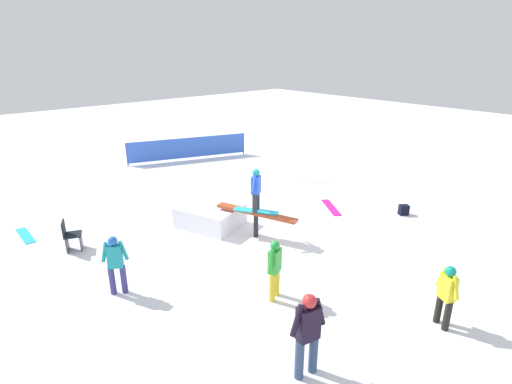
{
  "coord_description": "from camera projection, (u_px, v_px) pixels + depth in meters",
  "views": [
    {
      "loc": [
        7.97,
        -7.02,
        5.33
      ],
      "look_at": [
        0.0,
        0.0,
        1.41
      ],
      "focal_mm": 28.0,
      "sensor_mm": 36.0,
      "label": 1
    }
  ],
  "objects": [
    {
      "name": "bystander_black",
      "position": [
        308.0,
        331.0,
        6.57
      ],
      "size": [
        0.3,
        0.71,
        1.61
      ],
      "rotation": [
        0.0,
        0.0,
        1.37
      ],
      "color": "navy",
      "rests_on": "ground"
    },
    {
      "name": "bystander_green",
      "position": [
        275.0,
        267.0,
        8.68
      ],
      "size": [
        0.31,
        0.59,
        1.42
      ],
      "rotation": [
        0.0,
        0.0,
        1.97
      ],
      "color": "yellow",
      "rests_on": "ground"
    },
    {
      "name": "loose_snowboard_cyan",
      "position": [
        25.0,
        236.0,
        11.84
      ],
      "size": [
        1.28,
        0.29,
        0.02
      ],
      "primitive_type": "cube",
      "rotation": [
        0.0,
        0.0,
        6.28
      ],
      "color": "#25C1D2",
      "rests_on": "ground"
    },
    {
      "name": "snow_kicker_ramp",
      "position": [
        210.0,
        216.0,
        12.46
      ],
      "size": [
        2.19,
        2.01,
        0.65
      ],
      "primitive_type": "cube",
      "rotation": [
        0.0,
        0.0,
        0.33
      ],
      "color": "white",
      "rests_on": "ground"
    },
    {
      "name": "bystander_teal",
      "position": [
        116.0,
        262.0,
        8.85
      ],
      "size": [
        0.36,
        0.55,
        1.43
      ],
      "rotation": [
        0.0,
        0.0,
        1.06
      ],
      "color": "navy",
      "rests_on": "ground"
    },
    {
      "name": "safety_fence",
      "position": [
        188.0,
        148.0,
        19.5
      ],
      "size": [
        1.96,
        5.52,
        1.1
      ],
      "rotation": [
        0.0,
        0.0,
        4.38
      ],
      "color": "blue",
      "rests_on": "ground"
    },
    {
      "name": "main_rider_on_rail",
      "position": [
        256.0,
        191.0,
        11.31
      ],
      "size": [
        1.26,
        0.94,
        1.29
      ],
      "rotation": [
        0.0,
        0.0,
        0.56
      ],
      "color": "#24B1D6",
      "rests_on": "rail_feature"
    },
    {
      "name": "ground_plane",
      "position": [
        256.0,
        236.0,
        11.81
      ],
      "size": [
        60.0,
        60.0,
        0.0
      ],
      "primitive_type": "plane",
      "color": "white"
    },
    {
      "name": "bystander_yellow",
      "position": [
        446.0,
        293.0,
        7.81
      ],
      "size": [
        0.59,
        0.34,
        1.36
      ],
      "rotation": [
        0.0,
        0.0,
        2.69
      ],
      "color": "black",
      "rests_on": "ground"
    },
    {
      "name": "loose_snowboard_white",
      "position": [
        315.0,
        181.0,
        16.53
      ],
      "size": [
        1.12,
        1.41,
        0.02
      ],
      "primitive_type": "cube",
      "rotation": [
        0.0,
        0.0,
        4.1
      ],
      "color": "white",
      "rests_on": "ground"
    },
    {
      "name": "backpack_on_snow",
      "position": [
        404.0,
        210.0,
        13.28
      ],
      "size": [
        0.35,
        0.37,
        0.34
      ],
      "primitive_type": "cube",
      "rotation": [
        0.0,
        0.0,
        0.98
      ],
      "color": "black",
      "rests_on": "ground"
    },
    {
      "name": "folding_chair",
      "position": [
        71.0,
        236.0,
        10.9
      ],
      "size": [
        0.58,
        0.58,
        0.88
      ],
      "rotation": [
        0.0,
        0.0,
        2.74
      ],
      "color": "#3F3F44",
      "rests_on": "ground"
    },
    {
      "name": "loose_snowboard_magenta",
      "position": [
        331.0,
        207.0,
        13.89
      ],
      "size": [
        1.38,
        1.04,
        0.02
      ],
      "primitive_type": "cube",
      "rotation": [
        0.0,
        0.0,
        5.7
      ],
      "color": "#CF1996",
      "rests_on": "ground"
    },
    {
      "name": "rail_feature",
      "position": [
        256.0,
        215.0,
        11.57
      ],
      "size": [
        2.51,
        1.1,
        0.81
      ],
      "rotation": [
        0.0,
        0.0,
        0.33
      ],
      "color": "black",
      "rests_on": "ground"
    }
  ]
}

